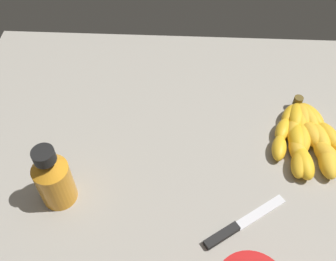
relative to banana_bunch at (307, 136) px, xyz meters
The scene contains 4 objects.
ground_plane 27.77cm from the banana_bunch, behind, with size 97.30×79.01×3.33cm, color gray.
banana_bunch is the anchor object (origin of this frame).
honey_bottle 51.22cm from the banana_bunch, 162.31° to the right, with size 6.47×6.47×14.10cm.
butter_knife 25.38cm from the banana_bunch, 127.42° to the right, with size 15.63×11.67×1.20cm.
Camera 1 is at (0.63, -46.46, 64.10)cm, focal length 41.10 mm.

